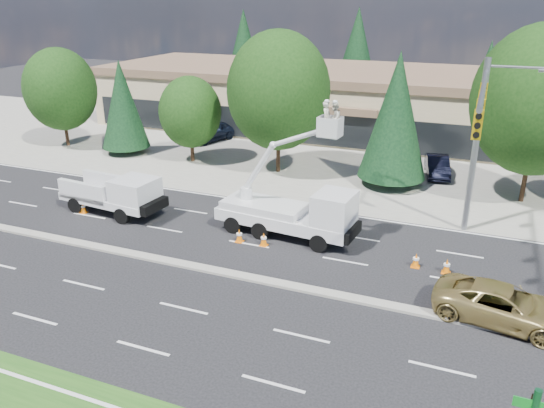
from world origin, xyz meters
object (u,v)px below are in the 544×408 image
at_px(bucket_truck, 297,209).
at_px(minivan, 504,305).
at_px(signal_mast, 479,128).
at_px(utility_pickup, 117,198).

relative_size(bucket_truck, minivan, 1.44).
bearing_deg(minivan, bucket_truck, 74.86).
relative_size(signal_mast, bucket_truck, 1.36).
xyz_separation_m(utility_pickup, bucket_truck, (10.67, 0.74, 0.64)).
distance_m(utility_pickup, minivan, 20.89).
xyz_separation_m(signal_mast, utility_pickup, (-18.75, -2.89, -5.11)).
bearing_deg(minivan, signal_mast, 24.10).
height_order(signal_mast, utility_pickup, signal_mast).
xyz_separation_m(signal_mast, bucket_truck, (-8.08, -2.15, -4.47)).
distance_m(utility_pickup, bucket_truck, 10.72).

